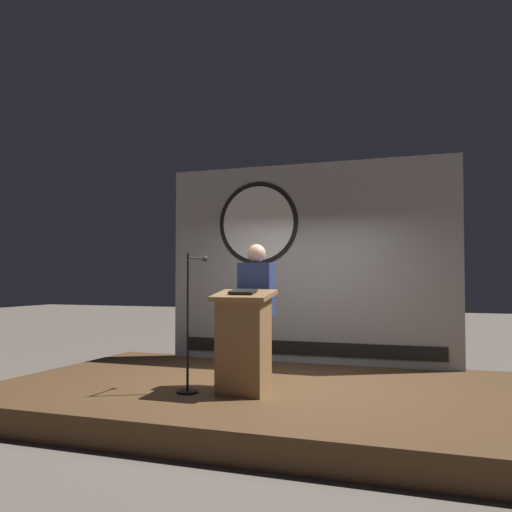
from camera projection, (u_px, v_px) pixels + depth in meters
name	position (u px, v px, depth m)	size (l,w,h in m)	color
ground_plane	(269.00, 411.00, 6.64)	(40.00, 40.00, 0.00)	#6B6056
stage_platform	(269.00, 398.00, 6.65)	(6.40, 4.00, 0.30)	brown
banner_display	(306.00, 262.00, 8.45)	(4.42, 0.12, 2.99)	#9E9EA3
podium	(244.00, 342.00, 6.16)	(0.64, 0.50, 1.15)	olive
speaker_person	(256.00, 313.00, 6.63)	(0.40, 0.26, 1.67)	black
microphone_stand	(190.00, 342.00, 6.28)	(0.24, 0.59, 1.55)	black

